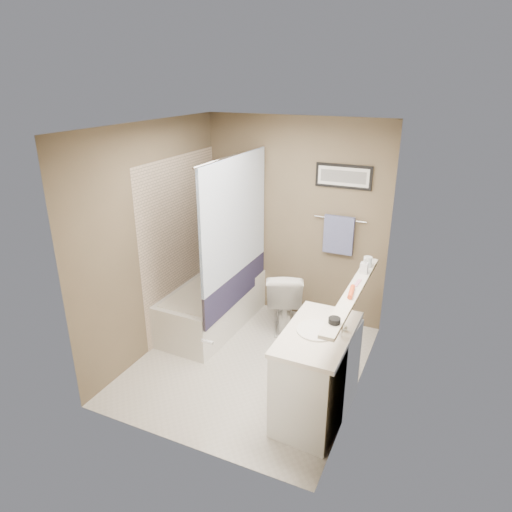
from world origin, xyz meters
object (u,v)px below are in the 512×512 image
at_px(vanity, 317,376).
at_px(hair_brush_front, 351,292).
at_px(bathtub, 212,306).
at_px(soap_bottle, 364,266).
at_px(candle_bowl_near, 334,321).
at_px(glass_jar, 368,262).
at_px(toilet, 284,298).

relative_size(vanity, hair_brush_front, 4.09).
height_order(bathtub, soap_bottle, soap_bottle).
distance_m(bathtub, candle_bowl_near, 2.37).
distance_m(hair_brush_front, glass_jar, 0.64).
xyz_separation_m(glass_jar, soap_bottle, (0.00, -0.16, 0.02)).
relative_size(bathtub, soap_bottle, 10.04).
xyz_separation_m(toilet, candle_bowl_near, (1.00, -1.61, 0.77)).
height_order(toilet, vanity, vanity).
distance_m(bathtub, hair_brush_front, 2.14).
xyz_separation_m(vanity, hair_brush_front, (0.19, 0.24, 0.74)).
bearing_deg(hair_brush_front, vanity, -128.03).
distance_m(bathtub, toilet, 0.86).
height_order(bathtub, candle_bowl_near, candle_bowl_near).
height_order(bathtub, toilet, toilet).
bearing_deg(glass_jar, vanity, -101.94).
bearing_deg(bathtub, glass_jar, -2.08).
height_order(glass_jar, soap_bottle, soap_bottle).
bearing_deg(candle_bowl_near, bathtub, 144.30).
xyz_separation_m(bathtub, candle_bowl_near, (1.79, -1.28, 0.89)).
height_order(toilet, glass_jar, glass_jar).
bearing_deg(candle_bowl_near, hair_brush_front, 90.00).
xyz_separation_m(bathtub, vanity, (1.60, -1.00, 0.15)).
relative_size(toilet, hair_brush_front, 3.33).
xyz_separation_m(hair_brush_front, soap_bottle, (0.00, 0.48, 0.05)).
relative_size(toilet, vanity, 0.82).
distance_m(hair_brush_front, soap_bottle, 0.48).
bearing_deg(bathtub, vanity, -30.05).
relative_size(bathtub, vanity, 1.67).
relative_size(vanity, soap_bottle, 6.02).
height_order(candle_bowl_near, soap_bottle, soap_bottle).
bearing_deg(glass_jar, candle_bowl_near, -90.00).
xyz_separation_m(bathtub, toilet, (0.78, 0.33, 0.12)).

